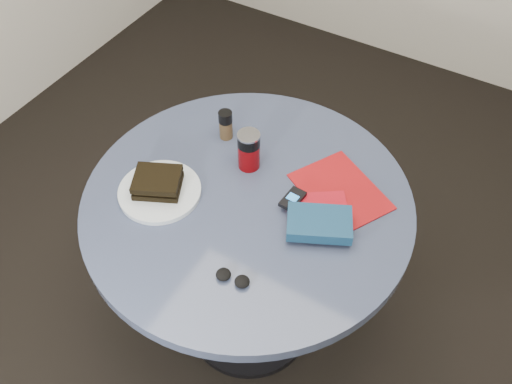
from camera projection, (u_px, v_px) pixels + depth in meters
The scene contains 11 objects.
ground at pixel (250, 321), 2.27m from camera, with size 4.00×4.00×0.00m, color black.
table at pixel (248, 232), 1.83m from camera, with size 1.00×1.00×0.75m.
plate at pixel (160, 191), 1.72m from camera, with size 0.25×0.25×0.02m, color silver.
sandwich at pixel (158, 182), 1.70m from camera, with size 0.17×0.16×0.05m.
soda_can at pixel (249, 150), 1.75m from camera, with size 0.08×0.08×0.13m.
pepper_grinder at pixel (226, 125), 1.85m from camera, with size 0.05×0.05×0.10m.
magazine at pixel (340, 191), 1.73m from camera, with size 0.28×0.21×0.00m, color maroon.
red_book at pixel (318, 208), 1.67m from camera, with size 0.17×0.11×0.01m, color #A80D1A.
novel at pixel (319, 223), 1.60m from camera, with size 0.18×0.12×0.04m, color navy.
mp3_player at pixel (293, 199), 1.68m from camera, with size 0.05×0.09×0.02m.
headphones at pixel (233, 278), 1.51m from camera, with size 0.10×0.05×0.02m.
Camera 1 is at (0.58, -0.94, 2.05)m, focal length 40.00 mm.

